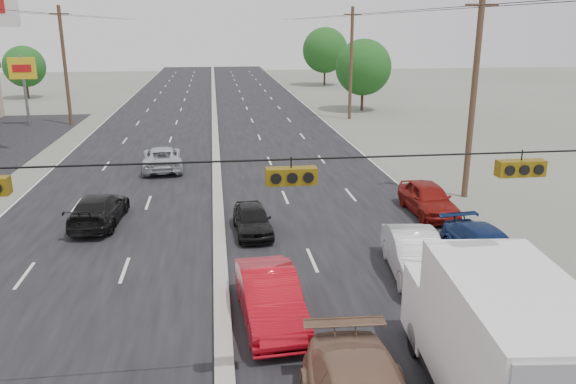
% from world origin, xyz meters
% --- Properties ---
extents(road_surface, '(20.00, 160.00, 0.02)m').
position_xyz_m(road_surface, '(0.00, 30.00, 0.00)').
color(road_surface, black).
rests_on(road_surface, ground).
extents(center_median, '(0.50, 160.00, 0.20)m').
position_xyz_m(center_median, '(0.00, 30.00, 0.10)').
color(center_median, gray).
rests_on(center_median, ground).
extents(utility_pole_left_c, '(1.60, 0.30, 10.00)m').
position_xyz_m(utility_pole_left_c, '(-12.50, 40.00, 5.11)').
color(utility_pole_left_c, '#422D1E').
rests_on(utility_pole_left_c, ground).
extents(utility_pole_right_b, '(1.60, 0.30, 10.00)m').
position_xyz_m(utility_pole_right_b, '(12.50, 15.00, 5.11)').
color(utility_pole_right_b, '#422D1E').
rests_on(utility_pole_right_b, ground).
extents(utility_pole_right_c, '(1.60, 0.30, 10.00)m').
position_xyz_m(utility_pole_right_c, '(12.50, 40.00, 5.11)').
color(utility_pole_right_c, '#422D1E').
rests_on(utility_pole_right_c, ground).
extents(traffic_signals, '(25.00, 0.30, 0.54)m').
position_xyz_m(traffic_signals, '(1.40, 0.00, 5.49)').
color(traffic_signals, black).
rests_on(traffic_signals, ground).
extents(pole_sign_far, '(2.20, 0.25, 6.00)m').
position_xyz_m(pole_sign_far, '(-16.00, 40.00, 4.41)').
color(pole_sign_far, slate).
rests_on(pole_sign_far, ground).
extents(tree_left_far, '(4.80, 4.80, 6.12)m').
position_xyz_m(tree_left_far, '(-22.00, 60.00, 3.72)').
color(tree_left_far, '#382619').
rests_on(tree_left_far, ground).
extents(tree_right_mid, '(5.60, 5.60, 7.14)m').
position_xyz_m(tree_right_mid, '(15.00, 45.00, 4.34)').
color(tree_right_mid, '#382619').
rests_on(tree_right_mid, ground).
extents(tree_right_far, '(6.40, 6.40, 8.16)m').
position_xyz_m(tree_right_far, '(16.00, 70.00, 4.96)').
color(tree_right_far, '#382619').
rests_on(tree_right_far, ground).
extents(box_truck, '(3.08, 7.12, 3.51)m').
position_xyz_m(box_truck, '(5.85, -0.98, 1.80)').
color(box_truck, black).
rests_on(box_truck, ground).
extents(red_sedan, '(1.91, 4.74, 1.53)m').
position_xyz_m(red_sedan, '(1.40, 3.76, 0.77)').
color(red_sedan, '#A90A16').
rests_on(red_sedan, ground).
extents(black_suv, '(2.97, 6.12, 1.68)m').
position_xyz_m(black_suv, '(7.50, -0.81, 0.84)').
color(black_suv, black).
rests_on(black_suv, ground).
extents(queue_car_a, '(1.65, 3.70, 1.23)m').
position_xyz_m(queue_car_a, '(1.40, 11.12, 0.62)').
color(queue_car_a, black).
rests_on(queue_car_a, ground).
extents(queue_car_b, '(2.14, 4.76, 1.52)m').
position_xyz_m(queue_car_b, '(6.70, 6.28, 0.76)').
color(queue_car_b, silver).
rests_on(queue_car_b, ground).
extents(queue_car_d, '(2.24, 4.70, 1.32)m').
position_xyz_m(queue_car_d, '(9.60, 6.77, 0.66)').
color(queue_car_d, '#0F214E').
rests_on(queue_car_d, ground).
extents(queue_car_e, '(1.79, 4.35, 1.48)m').
position_xyz_m(queue_car_e, '(9.60, 12.58, 0.74)').
color(queue_car_e, maroon).
rests_on(queue_car_e, ground).
extents(oncoming_near, '(2.21, 4.77, 1.35)m').
position_xyz_m(oncoming_near, '(-5.17, 13.16, 0.67)').
color(oncoming_near, black).
rests_on(oncoming_near, ground).
extents(oncoming_far, '(2.69, 5.13, 1.38)m').
position_xyz_m(oncoming_far, '(-3.23, 22.78, 0.69)').
color(oncoming_far, '#B3B7BC').
rests_on(oncoming_far, ground).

